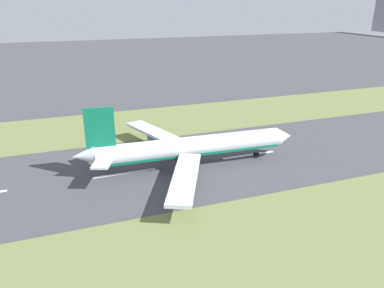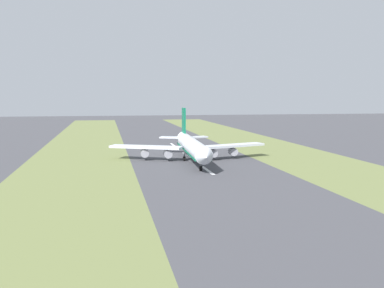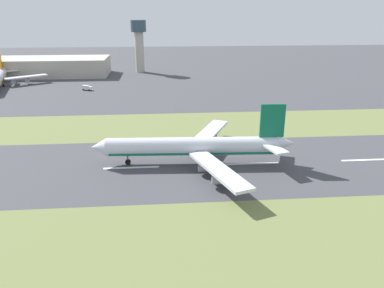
# 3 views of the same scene
# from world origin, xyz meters

# --- Properties ---
(ground_plane) EXTENTS (800.00, 800.00, 0.00)m
(ground_plane) POSITION_xyz_m (0.00, 0.00, 0.00)
(ground_plane) COLOR #424247
(grass_median_west) EXTENTS (40.00, 600.00, 0.01)m
(grass_median_west) POSITION_xyz_m (-45.00, 0.00, 0.00)
(grass_median_west) COLOR olive
(grass_median_west) RESTS_ON ground
(grass_median_east) EXTENTS (40.00, 600.00, 0.01)m
(grass_median_east) POSITION_xyz_m (45.00, 0.00, 0.00)
(grass_median_east) COLOR olive
(grass_median_east) RESTS_ON ground
(centreline_dash_near) EXTENTS (1.20, 18.00, 0.01)m
(centreline_dash_near) POSITION_xyz_m (0.00, -56.18, 0.01)
(centreline_dash_near) COLOR silver
(centreline_dash_near) RESTS_ON ground
(centreline_dash_mid) EXTENTS (1.20, 18.00, 0.01)m
(centreline_dash_mid) POSITION_xyz_m (0.00, -16.18, 0.01)
(centreline_dash_mid) COLOR silver
(centreline_dash_mid) RESTS_ON ground
(centreline_dash_far) EXTENTS (1.20, 18.00, 0.01)m
(centreline_dash_far) POSITION_xyz_m (0.00, 23.82, 0.01)
(centreline_dash_far) COLOR silver
(centreline_dash_far) RESTS_ON ground
(airplane_main_jet) EXTENTS (64.06, 67.19, 20.20)m
(airplane_main_jet) POSITION_xyz_m (1.53, 1.92, 6.02)
(airplane_main_jet) COLOR silver
(airplane_main_jet) RESTS_ON ground
(terminal_building) EXTENTS (36.00, 114.54, 13.19)m
(terminal_building) POSITION_xyz_m (182.32, 111.08, 6.59)
(terminal_building) COLOR #B2AD9E
(terminal_building) RESTS_ON ground
(control_tower) EXTENTS (12.00, 12.00, 39.97)m
(control_tower) POSITION_xyz_m (192.81, 29.77, 24.65)
(control_tower) COLOR #B2AD9E
(control_tower) RESTS_ON ground
(service_truck) EXTENTS (4.38, 6.39, 3.10)m
(service_truck) POSITION_xyz_m (124.16, 59.92, 1.67)
(service_truck) COLOR white
(service_truck) RESTS_ON ground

